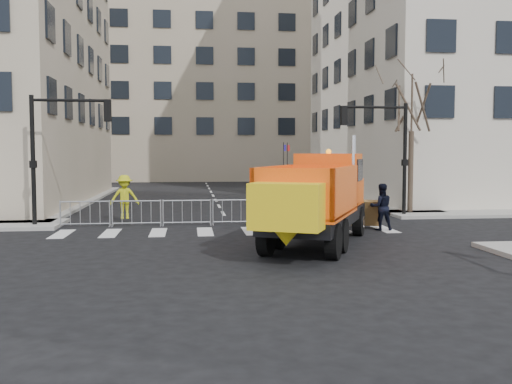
{
  "coord_description": "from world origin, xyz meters",
  "views": [
    {
      "loc": [
        -1.71,
        -16.59,
        3.09
      ],
      "look_at": [
        0.54,
        2.5,
        1.75
      ],
      "focal_mm": 40.0,
      "sensor_mm": 36.0,
      "label": 1
    }
  ],
  "objects": [
    {
      "name": "cop_c",
      "position": [
        4.06,
        5.01,
        0.97
      ],
      "size": [
        1.12,
        1.16,
        1.94
      ],
      "primitive_type": "imported",
      "rotation": [
        0.0,
        0.0,
        3.97
      ],
      "color": "black",
      "rests_on": "ground"
    },
    {
      "name": "cop_b",
      "position": [
        5.86,
        5.16,
        0.93
      ],
      "size": [
        0.94,
        0.76,
        1.85
      ],
      "primitive_type": "imported",
      "rotation": [
        0.0,
        0.0,
        3.08
      ],
      "color": "black",
      "rests_on": "ground"
    },
    {
      "name": "sidewalk_back",
      "position": [
        0.0,
        8.5,
        0.07
      ],
      "size": [
        64.0,
        5.0,
        0.15
      ],
      "primitive_type": "cube",
      "color": "gray",
      "rests_on": "ground"
    },
    {
      "name": "plow_truck",
      "position": [
        2.46,
        1.76,
        1.63
      ],
      "size": [
        6.27,
        9.63,
        3.67
      ],
      "rotation": [
        0.0,
        0.0,
        1.13
      ],
      "color": "black",
      "rests_on": "ground"
    },
    {
      "name": "cop_a",
      "position": [
        3.73,
        6.83,
        0.9
      ],
      "size": [
        0.73,
        0.54,
        1.8
      ],
      "primitive_type": "imported",
      "rotation": [
        0.0,
        0.0,
        3.32
      ],
      "color": "black",
      "rests_on": "ground"
    },
    {
      "name": "building_far",
      "position": [
        0.0,
        52.0,
        12.0
      ],
      "size": [
        30.0,
        18.0,
        24.0
      ],
      "primitive_type": "cube",
      "color": "tan",
      "rests_on": "ground"
    },
    {
      "name": "crowd_barriers",
      "position": [
        -0.75,
        7.6,
        0.55
      ],
      "size": [
        12.6,
        0.6,
        1.1
      ],
      "primitive_type": null,
      "color": "#9EA0A5",
      "rests_on": "ground"
    },
    {
      "name": "ground",
      "position": [
        0.0,
        0.0,
        0.0
      ],
      "size": [
        120.0,
        120.0,
        0.0
      ],
      "primitive_type": "plane",
      "color": "black",
      "rests_on": "ground"
    },
    {
      "name": "worker",
      "position": [
        -4.54,
        9.02,
        1.12
      ],
      "size": [
        1.33,
        0.86,
        1.94
      ],
      "primitive_type": "imported",
      "rotation": [
        0.0,
        0.0,
        0.12
      ],
      "color": "gold",
      "rests_on": "sidewalk_back"
    },
    {
      "name": "traffic_light_left",
      "position": [
        -8.0,
        7.5,
        2.7
      ],
      "size": [
        0.18,
        0.18,
        5.4
      ],
      "primitive_type": "cylinder",
      "color": "black",
      "rests_on": "ground"
    },
    {
      "name": "traffic_light_right",
      "position": [
        8.5,
        9.5,
        2.7
      ],
      "size": [
        0.18,
        0.18,
        5.4
      ],
      "primitive_type": "cylinder",
      "color": "black",
      "rests_on": "ground"
    },
    {
      "name": "street_tree",
      "position": [
        9.2,
        10.5,
        3.75
      ],
      "size": [
        3.0,
        3.0,
        7.5
      ],
      "primitive_type": null,
      "color": "#382B21",
      "rests_on": "ground"
    },
    {
      "name": "newspaper_box",
      "position": [
        3.06,
        7.17,
        0.7
      ],
      "size": [
        0.57,
        0.54,
        1.1
      ],
      "primitive_type": "cube",
      "rotation": [
        0.0,
        0.0,
        0.39
      ],
      "color": "maroon",
      "rests_on": "sidewalk_back"
    }
  ]
}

